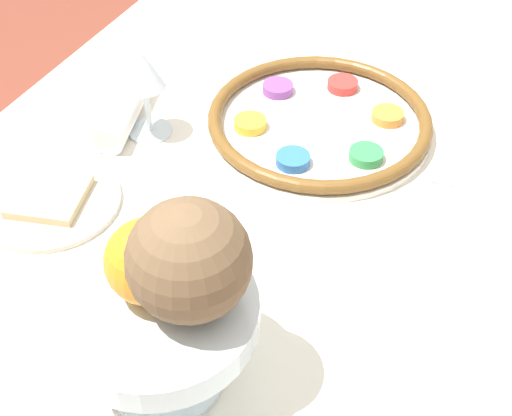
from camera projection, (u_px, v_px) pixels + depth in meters
The scene contains 10 objects.
dining_table at pixel (301, 329), 1.26m from camera, with size 1.51×0.96×0.76m.
seder_plate at pixel (319, 121), 1.05m from camera, with size 0.33×0.33×0.03m.
wine_glass at pixel (143, 74), 0.99m from camera, with size 0.06×0.06×0.14m.
fruit_stand at pixel (158, 321), 0.68m from camera, with size 0.19×0.19×0.12m.
orange_fruit at pixel (148, 261), 0.64m from camera, with size 0.08×0.08×0.08m.
coconut at pixel (189, 260), 0.62m from camera, with size 0.11×0.11×0.11m.
bread_plate at pixel (50, 200), 0.93m from camera, with size 0.18×0.18×0.02m.
napkin_roll at pixel (127, 106), 1.06m from camera, with size 0.19×0.09×0.04m.
fork_left at pixel (491, 191), 0.95m from camera, with size 0.03×0.17×0.01m.
fork_right at pixel (486, 205), 0.93m from camera, with size 0.03×0.16×0.01m.
Camera 1 is at (0.74, 0.25, 1.40)m, focal length 50.00 mm.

